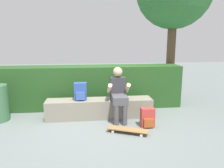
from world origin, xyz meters
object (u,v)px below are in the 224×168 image
at_px(bench_main, 100,108).
at_px(skateboard_near_person, 128,130).
at_px(backpack_on_ground, 147,118).
at_px(backpack_on_bench, 80,92).
at_px(person_skater, 119,93).

relative_size(bench_main, skateboard_near_person, 3.01).
bearing_deg(backpack_on_ground, bench_main, 144.96).
height_order(skateboard_near_person, backpack_on_bench, backpack_on_bench).
distance_m(person_skater, backpack_on_ground, 0.84).
height_order(bench_main, person_skater, person_skater).
bearing_deg(backpack_on_bench, backpack_on_ground, -25.53).
bearing_deg(backpack_on_ground, backpack_on_bench, 154.47).
xyz_separation_m(person_skater, skateboard_near_person, (0.08, -0.74, -0.56)).
bearing_deg(bench_main, backpack_on_ground, -35.04).
height_order(skateboard_near_person, backpack_on_ground, backpack_on_ground).
bearing_deg(skateboard_near_person, person_skater, 96.06).
height_order(bench_main, skateboard_near_person, bench_main).
bearing_deg(backpack_on_bench, skateboard_near_person, -45.65).
bearing_deg(backpack_on_ground, person_skater, 139.82).
relative_size(skateboard_near_person, backpack_on_ground, 2.03).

